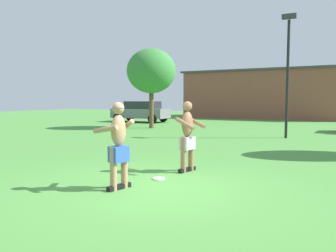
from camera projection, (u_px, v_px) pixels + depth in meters
name	position (u px, v px, depth m)	size (l,w,h in m)	color
ground_plane	(155.00, 188.00, 6.36)	(80.00, 80.00, 0.00)	#4C8E3D
player_with_cap	(118.00, 142.00, 6.25)	(0.67, 0.61, 1.67)	black
player_in_gray	(188.00, 135.00, 7.79)	(0.67, 0.71, 1.67)	black
frisbee	(159.00, 179.00, 7.11)	(0.27, 0.27, 0.03)	white
car_gray_far_end	(141.00, 111.00, 25.14)	(4.37, 2.16, 1.58)	slate
lamp_post	(288.00, 62.00, 14.46)	(0.60, 0.24, 5.40)	black
outbuilding_behind_lot	(265.00, 94.00, 31.19)	(14.36, 7.03, 4.37)	brown
tree_left_field	(151.00, 71.00, 19.62)	(2.91, 2.91, 4.72)	brown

